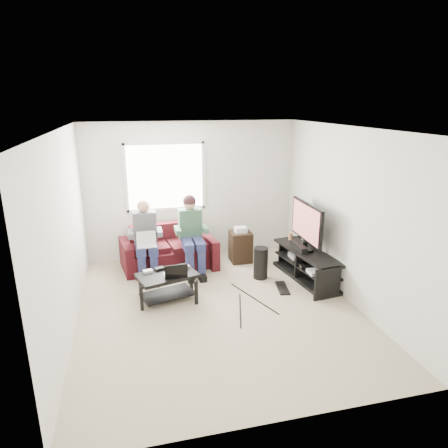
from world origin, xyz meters
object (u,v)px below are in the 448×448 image
(tv_stand, at_px, (307,266))
(end_table, at_px, (240,246))
(sofa, at_px, (168,252))
(coffee_table, at_px, (167,281))
(tv, at_px, (307,223))
(subwoofer, at_px, (261,263))

(tv_stand, height_order, end_table, end_table)
(sofa, bearing_deg, coffee_table, -96.61)
(coffee_table, relative_size, tv, 0.89)
(end_table, bearing_deg, sofa, 177.79)
(coffee_table, distance_m, tv_stand, 2.41)
(subwoofer, bearing_deg, sofa, 149.53)
(sofa, xyz_separation_m, coffee_table, (-0.15, -1.31, 0.02))
(coffee_table, relative_size, tv_stand, 0.61)
(coffee_table, xyz_separation_m, end_table, (1.52, 1.25, -0.01))
(coffee_table, bearing_deg, subwoofer, 14.57)
(coffee_table, bearing_deg, sofa, 83.39)
(sofa, distance_m, tv, 2.55)
(subwoofer, relative_size, end_table, 0.81)
(sofa, xyz_separation_m, tv, (2.24, -1.00, 0.68))
(sofa, xyz_separation_m, subwoofer, (1.49, -0.88, -0.02))
(subwoofer, bearing_deg, end_table, 98.78)
(sofa, height_order, subwoofer, sofa)
(sofa, height_order, coffee_table, sofa)
(tv_stand, height_order, tv, tv)
(coffee_table, height_order, tv, tv)
(sofa, height_order, end_table, sofa)
(tv, height_order, subwoofer, tv)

